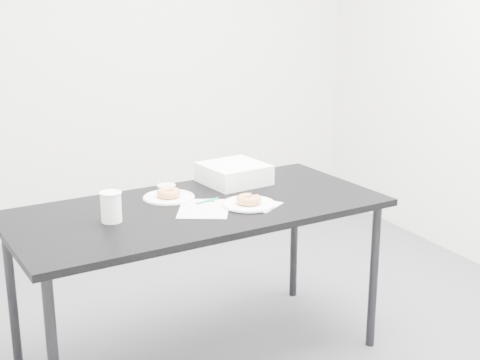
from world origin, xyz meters
name	(u,v)px	position (x,y,z in m)	size (l,w,h in m)	color
floor	(217,350)	(0.00, 0.00, 0.00)	(4.00, 4.00, 0.00)	#4F5055
wall_back	(100,48)	(0.00, 2.00, 1.35)	(4.00, 0.02, 2.70)	silver
table	(198,218)	(-0.10, -0.03, 0.72)	(1.78, 0.95, 0.78)	black
scorecard	(204,209)	(-0.10, -0.08, 0.78)	(0.22, 0.28, 0.00)	silver
logo_patch	(210,200)	(-0.02, 0.01, 0.79)	(0.05, 0.05, 0.00)	#37912A
pen	(207,201)	(-0.04, 0.00, 0.79)	(0.01, 0.01, 0.13)	#0C7E86
napkin	(258,205)	(0.15, -0.14, 0.79)	(0.17, 0.17, 0.00)	silver
plate_near	(249,204)	(0.11, -0.13, 0.79)	(0.25, 0.25, 0.01)	white
donut_near	(249,199)	(0.11, -0.13, 0.81)	(0.12, 0.12, 0.04)	#D88244
plate_far	(169,197)	(-0.18, 0.14, 0.79)	(0.24, 0.24, 0.01)	white
donut_far	(169,193)	(-0.18, 0.14, 0.81)	(0.11, 0.11, 0.04)	#D88244
coffee_cup	(111,207)	(-0.52, -0.07, 0.85)	(0.09, 0.09, 0.13)	white
cup_lid	(166,186)	(-0.13, 0.32, 0.79)	(0.09, 0.09, 0.01)	white
bakery_box	(234,173)	(0.21, 0.25, 0.83)	(0.30, 0.30, 0.10)	white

